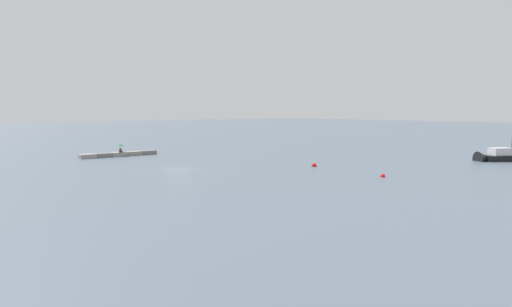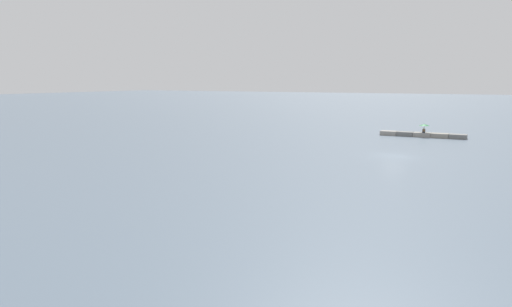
{
  "view_description": "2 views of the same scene",
  "coord_description": "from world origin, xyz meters",
  "views": [
    {
      "loc": [
        23.75,
        46.14,
        7.15
      ],
      "look_at": [
        -0.8,
        14.31,
        3.11
      ],
      "focal_mm": 30.01,
      "sensor_mm": 36.0,
      "label": 1
    },
    {
      "loc": [
        -10.33,
        52.18,
        8.21
      ],
      "look_at": [
        6.03,
        20.87,
        2.73
      ],
      "focal_mm": 33.31,
      "sensor_mm": 36.0,
      "label": 2
    }
  ],
  "objects": [
    {
      "name": "umbrella_open_green",
      "position": [
        -0.2,
        -20.02,
        1.77
      ],
      "size": [
        1.46,
        1.46,
        1.31
      ],
      "color": "black",
      "rests_on": "seawall_pier"
    },
    {
      "name": "ground_plane",
      "position": [
        0.0,
        0.0,
        0.0
      ],
      "size": [
        500.0,
        500.0,
        0.0
      ],
      "primitive_type": "plane",
      "color": "slate"
    },
    {
      "name": "seawall_pier",
      "position": [
        0.0,
        -19.97,
        0.32
      ],
      "size": [
        12.0,
        1.61,
        0.64
      ],
      "color": "slate",
      "rests_on": "ground_plane"
    },
    {
      "name": "person_seated_brown_left",
      "position": [
        -0.2,
        -19.79,
        0.89
      ],
      "size": [
        0.42,
        0.63,
        0.73
      ],
      "rotation": [
        0.0,
        0.0,
        0.07
      ],
      "color": "#1E2333",
      "rests_on": "seawall_pier"
    }
  ]
}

